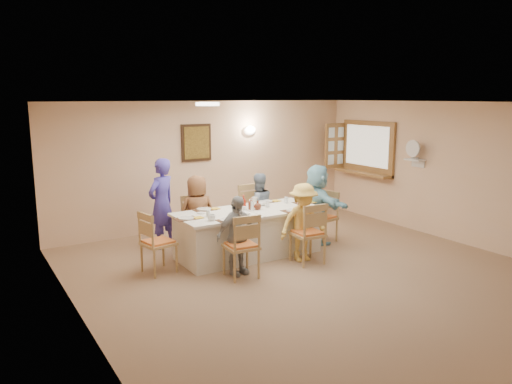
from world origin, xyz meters
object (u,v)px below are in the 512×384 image
chair_back_right (255,212)px  condiment_ketchup (243,203)px  chair_back_left (195,223)px  diner_right_end (317,204)px  diner_back_left (197,213)px  diner_back_right (258,207)px  chair_left_end (159,242)px  chair_right_end (323,217)px  diner_front_right (303,222)px  desk_fan (414,152)px  dining_table (249,233)px  caregiver (162,204)px  serving_hatch (368,148)px  diner_front_left (237,236)px  chair_front_right (308,232)px  chair_front_left (241,245)px

chair_back_right → condiment_ketchup: 1.08m
chair_back_left → diner_right_end: size_ratio=0.64×
chair_back_right → diner_back_left: bearing=-176.3°
chair_back_left → diner_back_right: bearing=5.8°
chair_left_end → chair_right_end: 3.10m
diner_front_right → diner_back_left: bearing=138.2°
desk_fan → chair_right_end: (-1.90, 0.34, -1.09)m
dining_table → diner_back_right: (0.60, 0.68, 0.24)m
caregiver → condiment_ketchup: size_ratio=6.12×
diner_back_left → diner_right_end: 2.13m
serving_hatch → diner_right_end: (-2.14, -1.01, -0.79)m
diner_front_left → diner_front_right: (1.20, 0.00, 0.04)m
chair_front_right → condiment_ketchup: size_ratio=3.85×
serving_hatch → desk_fan: 1.36m
chair_left_end → diner_right_end: bearing=-100.5°
chair_front_left → chair_left_end: bearing=-35.6°
diner_back_left → chair_left_end: bearing=38.5°
chair_front_right → dining_table: bearing=-49.3°
diner_back_left → chair_back_left: bearing=-87.1°
dining_table → chair_front_left: size_ratio=2.50×
diner_back_right → diner_front_right: diner_front_right is taller
serving_hatch → diner_back_left: (-4.16, -0.33, -0.85)m
caregiver → diner_front_right: bearing=105.5°
chair_left_end → diner_back_left: diner_back_left is taller
chair_back_left → diner_front_left: diner_front_left is taller
chair_right_end → diner_back_left: size_ratio=0.70×
diner_back_right → diner_front_left: (-1.20, -1.36, -0.03)m
serving_hatch → condiment_ketchup: serving_hatch is taller
chair_front_left → chair_front_right: 1.20m
dining_table → chair_back_right: (0.60, 0.80, 0.12)m
chair_back_right → chair_front_left: size_ratio=1.04×
desk_fan → caregiver: (-4.50, 1.49, -0.77)m
diner_front_right → desk_fan: bearing=13.5°
diner_right_end → diner_back_left: bearing=75.1°
chair_front_right → chair_back_left: bearing=-49.3°
diner_back_left → diner_back_right: size_ratio=1.05×
diner_back_right → condiment_ketchup: size_ratio=4.84×
chair_front_right → diner_back_left: (-1.20, 1.48, 0.16)m
dining_table → diner_front_right: size_ratio=1.92×
dining_table → diner_back_right: diner_back_right is taller
diner_front_left → caregiver: caregiver is taller
chair_right_end → diner_back_right: size_ratio=0.74×
dining_table → chair_back_right: bearing=53.1°
serving_hatch → condiment_ketchup: bearing=-165.2°
chair_left_end → diner_back_left: bearing=-64.9°
diner_front_left → diner_right_end: bearing=11.9°
diner_front_right → dining_table: bearing=138.2°
chair_back_left → diner_right_end: 2.19m
diner_back_left → condiment_ketchup: (0.53, -0.63, 0.24)m
desk_fan → chair_left_end: (-5.00, 0.34, -1.08)m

